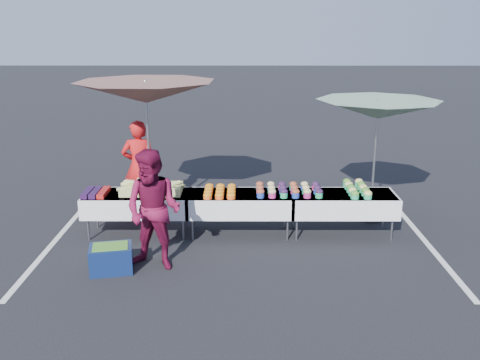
{
  "coord_description": "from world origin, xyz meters",
  "views": [
    {
      "loc": [
        0.02,
        -8.9,
        3.61
      ],
      "look_at": [
        0.0,
        0.0,
        1.0
      ],
      "focal_mm": 40.0,
      "sensor_mm": 36.0,
      "label": 1
    }
  ],
  "objects_px": {
    "customer": "(153,210)",
    "umbrella_right": "(378,110)",
    "vendor": "(139,167)",
    "table_left": "(138,203)",
    "umbrella_left": "(146,93)",
    "table_center": "(240,203)",
    "table_right": "(342,203)",
    "storage_bin": "(111,258)"
  },
  "relations": [
    {
      "from": "table_center",
      "to": "table_left",
      "type": "bearing_deg",
      "value": 180.0
    },
    {
      "from": "table_left",
      "to": "customer",
      "type": "bearing_deg",
      "value": -69.58
    },
    {
      "from": "table_center",
      "to": "vendor",
      "type": "height_order",
      "value": "vendor"
    },
    {
      "from": "table_right",
      "to": "umbrella_right",
      "type": "distance_m",
      "value": 1.83
    },
    {
      "from": "table_center",
      "to": "umbrella_right",
      "type": "height_order",
      "value": "umbrella_right"
    },
    {
      "from": "customer",
      "to": "table_left",
      "type": "bearing_deg",
      "value": 127.7
    },
    {
      "from": "table_left",
      "to": "vendor",
      "type": "relative_size",
      "value": 1.01
    },
    {
      "from": "table_left",
      "to": "table_right",
      "type": "distance_m",
      "value": 3.6
    },
    {
      "from": "table_left",
      "to": "table_center",
      "type": "bearing_deg",
      "value": 0.0
    },
    {
      "from": "umbrella_left",
      "to": "storage_bin",
      "type": "height_order",
      "value": "umbrella_left"
    },
    {
      "from": "vendor",
      "to": "customer",
      "type": "distance_m",
      "value": 2.67
    },
    {
      "from": "table_center",
      "to": "customer",
      "type": "relative_size",
      "value": 1.0
    },
    {
      "from": "customer",
      "to": "umbrella_right",
      "type": "distance_m",
      "value": 4.5
    },
    {
      "from": "customer",
      "to": "umbrella_right",
      "type": "height_order",
      "value": "umbrella_right"
    },
    {
      "from": "customer",
      "to": "umbrella_left",
      "type": "height_order",
      "value": "umbrella_left"
    },
    {
      "from": "table_right",
      "to": "umbrella_left",
      "type": "xyz_separation_m",
      "value": [
        -3.5,
        0.8,
        1.82
      ]
    },
    {
      "from": "table_center",
      "to": "vendor",
      "type": "xyz_separation_m",
      "value": [
        -1.98,
        1.22,
        0.33
      ]
    },
    {
      "from": "umbrella_right",
      "to": "umbrella_left",
      "type": "bearing_deg",
      "value": 179.27
    },
    {
      "from": "table_center",
      "to": "umbrella_left",
      "type": "relative_size",
      "value": 0.54
    },
    {
      "from": "table_center",
      "to": "umbrella_left",
      "type": "distance_m",
      "value": 2.62
    },
    {
      "from": "umbrella_left",
      "to": "storage_bin",
      "type": "distance_m",
      "value": 3.18
    },
    {
      "from": "table_right",
      "to": "table_left",
      "type": "bearing_deg",
      "value": 180.0
    },
    {
      "from": "umbrella_right",
      "to": "vendor",
      "type": "bearing_deg",
      "value": 173.96
    },
    {
      "from": "vendor",
      "to": "table_right",
      "type": "bearing_deg",
      "value": 154.79
    },
    {
      "from": "vendor",
      "to": "customer",
      "type": "xyz_separation_m",
      "value": [
        0.69,
        -2.58,
        0.01
      ]
    },
    {
      "from": "vendor",
      "to": "customer",
      "type": "height_order",
      "value": "customer"
    },
    {
      "from": "table_left",
      "to": "vendor",
      "type": "xyz_separation_m",
      "value": [
        -0.18,
        1.22,
        0.33
      ]
    },
    {
      "from": "table_right",
      "to": "umbrella_right",
      "type": "xyz_separation_m",
      "value": [
        0.7,
        0.75,
        1.51
      ]
    },
    {
      "from": "table_left",
      "to": "vendor",
      "type": "bearing_deg",
      "value": 98.41
    },
    {
      "from": "customer",
      "to": "storage_bin",
      "type": "height_order",
      "value": "customer"
    },
    {
      "from": "table_right",
      "to": "table_center",
      "type": "bearing_deg",
      "value": 180.0
    },
    {
      "from": "customer",
      "to": "umbrella_right",
      "type": "relative_size",
      "value": 0.73
    },
    {
      "from": "table_center",
      "to": "vendor",
      "type": "bearing_deg",
      "value": 148.36
    },
    {
      "from": "umbrella_right",
      "to": "storage_bin",
      "type": "height_order",
      "value": "umbrella_right"
    },
    {
      "from": "table_center",
      "to": "storage_bin",
      "type": "relative_size",
      "value": 2.64
    },
    {
      "from": "table_left",
      "to": "umbrella_left",
      "type": "distance_m",
      "value": 1.99
    },
    {
      "from": "table_center",
      "to": "vendor",
      "type": "distance_m",
      "value": 2.35
    },
    {
      "from": "vendor",
      "to": "customer",
      "type": "bearing_deg",
      "value": 97.59
    },
    {
      "from": "table_right",
      "to": "customer",
      "type": "xyz_separation_m",
      "value": [
        -3.09,
        -1.36,
        0.34
      ]
    },
    {
      "from": "table_right",
      "to": "customer",
      "type": "bearing_deg",
      "value": -156.22
    },
    {
      "from": "table_left",
      "to": "customer",
      "type": "height_order",
      "value": "customer"
    },
    {
      "from": "table_center",
      "to": "table_right",
      "type": "relative_size",
      "value": 1.0
    }
  ]
}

